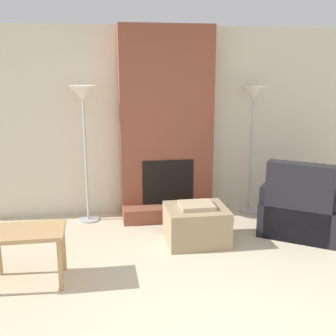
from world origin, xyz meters
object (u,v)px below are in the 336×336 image
floor_lamp_right (254,104)px  ottoman (196,224)px  armchair (302,211)px  floor_lamp_left (83,104)px  side_table (27,238)px

floor_lamp_right → ottoman: bearing=-136.4°
armchair → floor_lamp_left: floor_lamp_left is taller
ottoman → floor_lamp_right: bearing=43.6°
ottoman → armchair: (1.38, 0.07, 0.07)m
ottoman → floor_lamp_left: bearing=143.2°
floor_lamp_right → floor_lamp_left: bearing=180.0°
armchair → floor_lamp_right: 1.60m
armchair → floor_lamp_right: size_ratio=0.74×
side_table → floor_lamp_right: (2.84, 1.66, 1.10)m
armchair → floor_lamp_right: (-0.36, 0.90, 1.27)m
ottoman → floor_lamp_left: size_ratio=0.39×
armchair → side_table: size_ratio=1.86×
ottoman → floor_lamp_left: floor_lamp_left is taller
ottoman → side_table: bearing=-159.2°
side_table → floor_lamp_right: 3.47m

